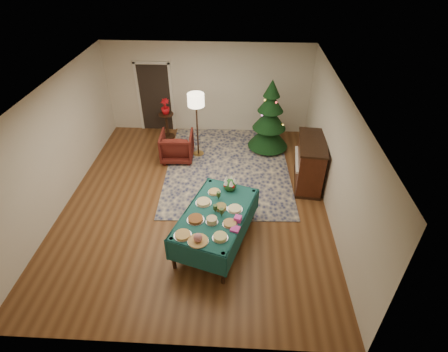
# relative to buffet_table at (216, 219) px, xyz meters

# --- Properties ---
(room_shell) EXTENTS (7.00, 7.00, 7.00)m
(room_shell) POSITION_rel_buffet_table_xyz_m (-0.57, 1.30, 0.72)
(room_shell) COLOR #593319
(room_shell) RESTS_ON ground
(doorway) EXTENTS (1.08, 0.04, 2.16)m
(doorway) POSITION_rel_buffet_table_xyz_m (-2.17, 4.78, 0.47)
(doorway) COLOR black
(doorway) RESTS_ON ground
(rug) EXTENTS (3.36, 4.32, 0.02)m
(rug) POSITION_rel_buffet_table_xyz_m (0.11, 2.70, -0.62)
(rug) COLOR #121943
(rug) RESTS_ON ground
(buffet_table) EXTENTS (1.72, 2.27, 0.78)m
(buffet_table) POSITION_rel_buffet_table_xyz_m (0.00, 0.00, 0.00)
(buffet_table) COLOR black
(buffet_table) RESTS_ON ground
(platter_0) EXTENTS (0.33, 0.33, 0.05)m
(platter_0) POSITION_rel_buffet_table_xyz_m (-0.54, -0.64, 0.18)
(platter_0) COLOR silver
(platter_0) RESTS_ON buffet_table
(platter_1) EXTENTS (0.37, 0.37, 0.17)m
(platter_1) POSITION_rel_buffet_table_xyz_m (-0.26, -0.76, 0.22)
(platter_1) COLOR silver
(platter_1) RESTS_ON buffet_table
(platter_2) EXTENTS (0.29, 0.29, 0.06)m
(platter_2) POSITION_rel_buffet_table_xyz_m (0.12, -0.67, 0.19)
(platter_2) COLOR silver
(platter_2) RESTS_ON buffet_table
(platter_3) EXTENTS (0.33, 0.33, 0.05)m
(platter_3) POSITION_rel_buffet_table_xyz_m (-0.36, -0.23, 0.18)
(platter_3) COLOR silver
(platter_3) RESTS_ON buffet_table
(platter_4) EXTENTS (0.23, 0.23, 0.11)m
(platter_4) POSITION_rel_buffet_table_xyz_m (-0.05, -0.27, 0.21)
(platter_4) COLOR silver
(platter_4) RESTS_ON buffet_table
(platter_5) EXTENTS (0.29, 0.29, 0.04)m
(platter_5) POSITION_rel_buffet_table_xyz_m (0.28, -0.30, 0.18)
(platter_5) COLOR silver
(platter_5) RESTS_ON buffet_table
(platter_6) EXTENTS (0.32, 0.32, 0.05)m
(platter_6) POSITION_rel_buffet_table_xyz_m (-0.26, 0.27, 0.18)
(platter_6) COLOR silver
(platter_6) RESTS_ON buffet_table
(platter_7) EXTENTS (0.26, 0.26, 0.08)m
(platter_7) POSITION_rel_buffet_table_xyz_m (0.09, 0.12, 0.19)
(platter_7) COLOR silver
(platter_7) RESTS_ON buffet_table
(platter_8) EXTENTS (0.30, 0.30, 0.04)m
(platter_8) POSITION_rel_buffet_table_xyz_m (0.36, 0.11, 0.18)
(platter_8) COLOR silver
(platter_8) RESTS_ON buffet_table
(platter_9) EXTENTS (0.27, 0.27, 0.04)m
(platter_9) POSITION_rel_buffet_table_xyz_m (-0.07, 0.61, 0.18)
(platter_9) COLOR silver
(platter_9) RESTS_ON buffet_table
(goblet_0) EXTENTS (0.08, 0.08, 0.18)m
(goblet_0) POSITION_rel_buffet_table_xyz_m (0.03, 0.40, 0.25)
(goblet_0) COLOR #2D471E
(goblet_0) RESTS_ON buffet_table
(goblet_1) EXTENTS (0.08, 0.08, 0.18)m
(goblet_1) POSITION_rel_buffet_table_xyz_m (0.12, -0.10, 0.25)
(goblet_1) COLOR #2D471E
(goblet_1) RESTS_ON buffet_table
(goblet_2) EXTENTS (0.08, 0.08, 0.18)m
(goblet_2) POSITION_rel_buffet_table_xyz_m (-0.01, 0.00, 0.25)
(goblet_2) COLOR #2D471E
(goblet_2) RESTS_ON buffet_table
(napkin_stack) EXTENTS (0.20, 0.20, 0.04)m
(napkin_stack) POSITION_rel_buffet_table_xyz_m (0.38, -0.45, 0.18)
(napkin_stack) COLOR #D43BA4
(napkin_stack) RESTS_ON buffet_table
(gift_box) EXTENTS (0.16, 0.16, 0.10)m
(gift_box) POSITION_rel_buffet_table_xyz_m (0.43, -0.21, 0.21)
(gift_box) COLOR #EB41BB
(gift_box) RESTS_ON buffet_table
(centerpiece) EXTENTS (0.28, 0.28, 0.32)m
(centerpiece) POSITION_rel_buffet_table_xyz_m (0.24, 0.74, 0.29)
(centerpiece) COLOR #1E4C1E
(centerpiece) RESTS_ON buffet_table
(armchair) EXTENTS (0.88, 0.83, 0.87)m
(armchair) POSITION_rel_buffet_table_xyz_m (-1.28, 3.06, -0.19)
(armchair) COLOR #4C1510
(armchair) RESTS_ON ground
(floor_lamp) EXTENTS (0.44, 0.44, 1.80)m
(floor_lamp) POSITION_rel_buffet_table_xyz_m (-0.74, 3.32, 0.90)
(floor_lamp) COLOR #A57F3F
(floor_lamp) RESTS_ON ground
(side_table) EXTENTS (0.44, 0.44, 0.78)m
(side_table) POSITION_rel_buffet_table_xyz_m (-1.77, 4.25, -0.25)
(side_table) COLOR black
(side_table) RESTS_ON ground
(potted_plant) EXTENTS (0.25, 0.45, 0.25)m
(potted_plant) POSITION_rel_buffet_table_xyz_m (-1.77, 4.25, 0.28)
(potted_plant) COLOR red
(potted_plant) RESTS_ON side_table
(christmas_tree) EXTENTS (1.24, 1.24, 2.06)m
(christmas_tree) POSITION_rel_buffet_table_xyz_m (1.22, 3.74, 0.30)
(christmas_tree) COLOR black
(christmas_tree) RESTS_ON ground
(piano) EXTENTS (0.78, 1.44, 1.20)m
(piano) POSITION_rel_buffet_table_xyz_m (2.12, 2.12, -0.04)
(piano) COLOR black
(piano) RESTS_ON ground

